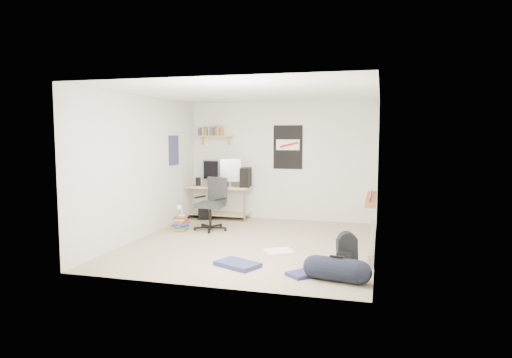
% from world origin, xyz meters
% --- Properties ---
extents(floor, '(4.00, 4.50, 0.01)m').
position_xyz_m(floor, '(0.00, 0.00, -0.01)').
color(floor, gray).
rests_on(floor, ground).
extents(ceiling, '(4.00, 4.50, 0.01)m').
position_xyz_m(ceiling, '(0.00, 0.00, 2.50)').
color(ceiling, white).
rests_on(ceiling, ground).
extents(back_wall, '(4.00, 0.01, 2.50)m').
position_xyz_m(back_wall, '(0.00, 2.25, 1.25)').
color(back_wall, silver).
rests_on(back_wall, ground).
extents(left_wall, '(0.01, 4.50, 2.50)m').
position_xyz_m(left_wall, '(-2.00, 0.00, 1.25)').
color(left_wall, silver).
rests_on(left_wall, ground).
extents(right_wall, '(0.01, 4.50, 2.50)m').
position_xyz_m(right_wall, '(2.00, 0.00, 1.25)').
color(right_wall, silver).
rests_on(right_wall, ground).
extents(desk, '(1.62, 0.92, 0.70)m').
position_xyz_m(desk, '(-1.36, 2.00, 0.36)').
color(desk, beige).
rests_on(desk, floor).
extents(monitor_left, '(0.41, 0.17, 0.44)m').
position_xyz_m(monitor_left, '(-1.49, 2.00, 0.92)').
color(monitor_left, '#A1A1A6').
rests_on(monitor_left, desk).
extents(monitor_right, '(0.44, 0.25, 0.47)m').
position_xyz_m(monitor_right, '(-0.97, 1.78, 0.94)').
color(monitor_right, '#AAAAAF').
rests_on(monitor_right, desk).
extents(pc_tower, '(0.23, 0.42, 0.42)m').
position_xyz_m(pc_tower, '(-0.70, 1.96, 0.91)').
color(pc_tower, black).
rests_on(pc_tower, desk).
extents(keyboard, '(0.44, 0.22, 0.02)m').
position_xyz_m(keyboard, '(-1.22, 1.78, 0.71)').
color(keyboard, black).
rests_on(keyboard, desk).
extents(speaker_left, '(0.12, 0.12, 0.19)m').
position_xyz_m(speaker_left, '(-1.75, 1.89, 0.80)').
color(speaker_left, black).
rests_on(speaker_left, desk).
extents(speaker_right, '(0.12, 0.12, 0.20)m').
position_xyz_m(speaker_right, '(-1.10, 1.85, 0.80)').
color(speaker_right, black).
rests_on(speaker_right, desk).
extents(office_chair, '(0.85, 0.85, 1.01)m').
position_xyz_m(office_chair, '(-1.06, 0.81, 0.49)').
color(office_chair, '#262629').
rests_on(office_chair, floor).
extents(wall_shelf, '(0.80, 0.22, 0.24)m').
position_xyz_m(wall_shelf, '(-1.45, 2.14, 1.78)').
color(wall_shelf, tan).
rests_on(wall_shelf, back_wall).
extents(poster_back_wall, '(0.62, 0.03, 0.92)m').
position_xyz_m(poster_back_wall, '(0.15, 2.23, 1.55)').
color(poster_back_wall, black).
rests_on(poster_back_wall, back_wall).
extents(poster_left_wall, '(0.02, 0.42, 0.60)m').
position_xyz_m(poster_left_wall, '(-1.99, 1.20, 1.50)').
color(poster_left_wall, navy).
rests_on(poster_left_wall, left_wall).
extents(window, '(0.10, 1.50, 1.26)m').
position_xyz_m(window, '(1.95, 0.30, 1.45)').
color(window, brown).
rests_on(window, right_wall).
extents(baseboard_heater, '(0.08, 2.50, 0.18)m').
position_xyz_m(baseboard_heater, '(1.96, 0.30, 0.09)').
color(baseboard_heater, '#B7B2A8').
rests_on(baseboard_heater, floor).
extents(backpack, '(0.33, 0.29, 0.37)m').
position_xyz_m(backpack, '(1.63, -0.92, 0.20)').
color(backpack, black).
rests_on(backpack, floor).
extents(duffel_bag, '(0.35, 0.35, 0.59)m').
position_xyz_m(duffel_bag, '(1.55, -1.62, 0.14)').
color(duffel_bag, black).
rests_on(duffel_bag, floor).
extents(tshirt, '(0.54, 0.52, 0.04)m').
position_xyz_m(tshirt, '(0.57, -0.48, 0.02)').
color(tshirt, white).
rests_on(tshirt, floor).
extents(jeans_a, '(0.69, 0.59, 0.06)m').
position_xyz_m(jeans_a, '(0.17, -1.34, 0.03)').
color(jeans_a, navy).
rests_on(jeans_a, floor).
extents(jeans_b, '(0.46, 0.47, 0.05)m').
position_xyz_m(jeans_b, '(1.11, -1.51, 0.03)').
color(jeans_b, navy).
rests_on(jeans_b, floor).
extents(book_stack, '(0.52, 0.44, 0.33)m').
position_xyz_m(book_stack, '(-1.53, 0.51, 0.15)').
color(book_stack, brown).
rests_on(book_stack, floor).
extents(desk_lamp, '(0.16, 0.21, 0.19)m').
position_xyz_m(desk_lamp, '(-1.51, 0.49, 0.38)').
color(desk_lamp, silver).
rests_on(desk_lamp, book_stack).
extents(subwoofer, '(0.29, 0.29, 0.25)m').
position_xyz_m(subwoofer, '(-1.59, 1.77, 0.14)').
color(subwoofer, black).
rests_on(subwoofer, floor).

